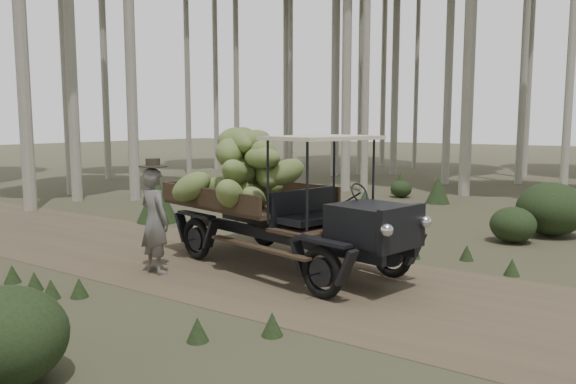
% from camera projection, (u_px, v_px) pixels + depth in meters
% --- Properties ---
extents(ground, '(120.00, 120.00, 0.00)m').
position_uv_depth(ground, '(383.00, 295.00, 8.47)').
color(ground, '#473D2B').
rests_on(ground, ground).
extents(dirt_track, '(70.00, 4.00, 0.01)m').
position_uv_depth(dirt_track, '(383.00, 294.00, 8.47)').
color(dirt_track, brown).
rests_on(dirt_track, ground).
extents(banana_truck, '(5.39, 2.89, 2.55)m').
position_uv_depth(banana_truck, '(265.00, 184.00, 10.21)').
color(banana_truck, black).
rests_on(banana_truck, ground).
extents(farmer, '(0.72, 0.56, 1.98)m').
position_uv_depth(farmer, '(155.00, 219.00, 9.58)').
color(farmer, '#5C5954').
rests_on(farmer, ground).
extents(undergrowth, '(21.73, 23.68, 1.35)m').
position_uv_depth(undergrowth, '(256.00, 265.00, 8.12)').
color(undergrowth, '#233319').
rests_on(undergrowth, ground).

